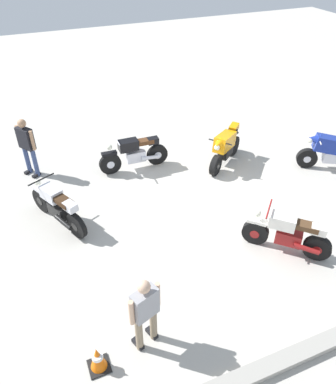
% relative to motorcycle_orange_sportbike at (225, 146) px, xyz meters
% --- Properties ---
extents(ground_plane, '(40.00, 40.00, 0.00)m').
position_rel_motorcycle_orange_sportbike_xyz_m(ground_plane, '(1.24, 1.39, -0.59)').
color(ground_plane, '#B7B2A8').
extents(curb_edge, '(14.00, 0.30, 0.15)m').
position_rel_motorcycle_orange_sportbike_xyz_m(curb_edge, '(1.24, 5.99, -0.52)').
color(curb_edge, '#9C978F').
rests_on(curb_edge, ground).
extents(motorcycle_orange_sportbike, '(1.65, 1.36, 1.14)m').
position_rel_motorcycle_orange_sportbike_xyz_m(motorcycle_orange_sportbike, '(0.00, 0.00, 0.00)').
color(motorcycle_orange_sportbike, black).
rests_on(motorcycle_orange_sportbike, ground).
extents(motorcycle_cream_vintage, '(1.51, 1.48, 1.07)m').
position_rel_motorcycle_orange_sportbike_xyz_m(motorcycle_cream_vintage, '(0.55, 3.76, -0.11)').
color(motorcycle_cream_vintage, black).
rests_on(motorcycle_cream_vintage, ground).
extents(motorcycle_blue_sportbike, '(1.79, 1.14, 1.14)m').
position_rel_motorcycle_orange_sportbike_xyz_m(motorcycle_blue_sportbike, '(-2.76, 1.43, 0.00)').
color(motorcycle_blue_sportbike, black).
rests_on(motorcycle_blue_sportbike, ground).
extents(motorcycle_silver_cruiser, '(1.04, 1.94, 1.09)m').
position_rel_motorcycle_orange_sportbike_xyz_m(motorcycle_silver_cruiser, '(5.08, 0.88, -0.07)').
color(motorcycle_silver_cruiser, black).
rests_on(motorcycle_silver_cruiser, ground).
extents(motorcycle_black_cruiser, '(2.09, 0.70, 1.09)m').
position_rel_motorcycle_orange_sportbike_xyz_m(motorcycle_black_cruiser, '(2.59, -0.78, -0.07)').
color(motorcycle_black_cruiser, black).
rests_on(motorcycle_black_cruiser, ground).
extents(person_in_gray_shirt, '(0.62, 0.43, 1.61)m').
position_rel_motorcycle_orange_sportbike_xyz_m(person_in_gray_shirt, '(4.20, 4.73, 0.31)').
color(person_in_gray_shirt, gray).
rests_on(person_in_gray_shirt, ground).
extents(person_in_black_shirt, '(0.51, 0.60, 1.74)m').
position_rel_motorcycle_orange_sportbike_xyz_m(person_in_black_shirt, '(5.43, -1.64, 0.40)').
color(person_in_black_shirt, '#384772').
rests_on(person_in_black_shirt, ground).
extents(traffic_cone, '(0.36, 0.36, 0.53)m').
position_rel_motorcycle_orange_sportbike_xyz_m(traffic_cone, '(5.10, 4.85, -0.33)').
color(traffic_cone, black).
rests_on(traffic_cone, ground).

